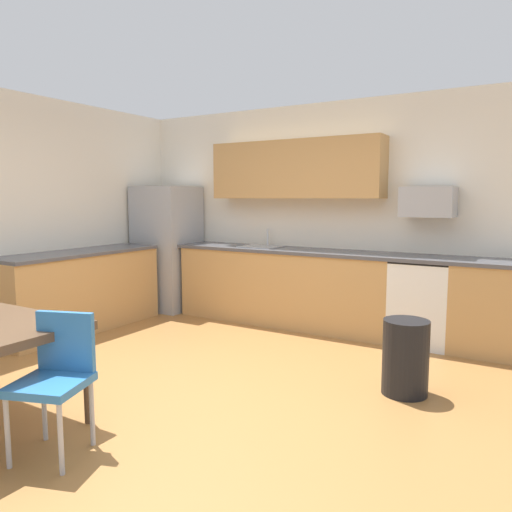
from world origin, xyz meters
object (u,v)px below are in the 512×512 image
object	(u,v)px
microwave	(428,202)
oven_range	(422,302)
trash_bin	(405,357)
chair_near_table	(57,372)
refrigerator	(167,248)

from	to	relation	value
microwave	oven_range	bearing A→B (deg)	-90.00
oven_range	trash_bin	xyz separation A→B (m)	(0.20, -1.48, -0.16)
chair_near_table	trash_bin	distance (m)	2.57
oven_range	trash_bin	bearing A→B (deg)	-82.39
oven_range	microwave	distance (m)	1.06
refrigerator	oven_range	bearing A→B (deg)	1.32
microwave	chair_near_table	distance (m)	3.96
oven_range	trash_bin	world-z (taller)	oven_range
oven_range	chair_near_table	size ratio (longest dim) A/B	1.07
oven_range	microwave	bearing A→B (deg)	90.00
microwave	trash_bin	bearing A→B (deg)	-82.87
refrigerator	trash_bin	bearing A→B (deg)	-20.84
chair_near_table	oven_range	bearing A→B (deg)	67.83
refrigerator	trash_bin	world-z (taller)	refrigerator
refrigerator	microwave	world-z (taller)	refrigerator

